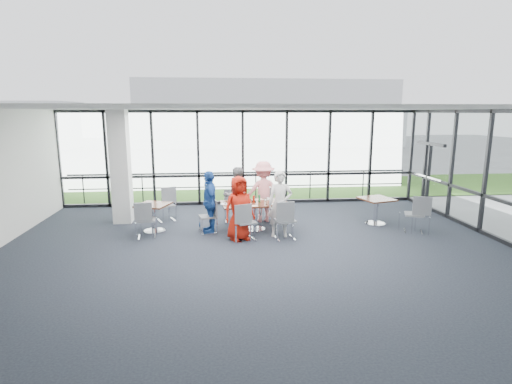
{
  "coord_description": "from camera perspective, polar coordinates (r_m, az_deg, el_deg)",
  "views": [
    {
      "loc": [
        -0.92,
        -8.51,
        3.13
      ],
      "look_at": [
        0.1,
        1.53,
        1.1
      ],
      "focal_mm": 28.0,
      "sensor_mm": 36.0,
      "label": 1
    }
  ],
  "objects": [
    {
      "name": "floor",
      "position": [
        9.11,
        0.36,
        -8.78
      ],
      "size": [
        12.0,
        10.0,
        0.02
      ],
      "primitive_type": "cube",
      "color": "black",
      "rests_on": "ground"
    },
    {
      "name": "ceiling",
      "position": [
        8.56,
        0.39,
        11.84
      ],
      "size": [
        12.0,
        10.0,
        0.04
      ],
      "primitive_type": "cube",
      "color": "silver",
      "rests_on": "ground"
    },
    {
      "name": "wall_front",
      "position": [
        3.93,
        8.38,
        -11.64
      ],
      "size": [
        12.0,
        0.1,
        3.2
      ],
      "primitive_type": "cube",
      "color": "silver",
      "rests_on": "ground"
    },
    {
      "name": "curtain_wall_back",
      "position": [
        13.62,
        -1.9,
        4.92
      ],
      "size": [
        12.0,
        0.1,
        3.2
      ],
      "primitive_type": "cube",
      "color": "white",
      "rests_on": "ground"
    },
    {
      "name": "exit_door",
      "position": [
        14.23,
        23.4,
        2.03
      ],
      "size": [
        0.12,
        1.6,
        2.1
      ],
      "primitive_type": "cube",
      "color": "black",
      "rests_on": "ground"
    },
    {
      "name": "structural_column",
      "position": [
        11.91,
        -18.78,
        3.39
      ],
      "size": [
        0.5,
        0.5,
        3.2
      ],
      "primitive_type": "cube",
      "color": "white",
      "rests_on": "ground"
    },
    {
      "name": "apron",
      "position": [
        18.79,
        -2.91,
        1.71
      ],
      "size": [
        80.0,
        70.0,
        0.02
      ],
      "primitive_type": "cube",
      "color": "slate",
      "rests_on": "ground"
    },
    {
      "name": "grass_strip",
      "position": [
        16.82,
        -2.56,
        0.67
      ],
      "size": [
        80.0,
        5.0,
        0.01
      ],
      "primitive_type": "cube",
      "color": "#2C5518",
      "rests_on": "ground"
    },
    {
      "name": "hangar_main",
      "position": [
        40.8,
        1.15,
        11.19
      ],
      "size": [
        24.0,
        10.0,
        6.0
      ],
      "primitive_type": "cube",
      "color": "silver",
      "rests_on": "ground"
    },
    {
      "name": "hangar_aux",
      "position": [
        40.32,
        -31.21,
        8.15
      ],
      "size": [
        10.0,
        6.0,
        4.0
      ],
      "primitive_type": "cube",
      "color": "silver",
      "rests_on": "ground"
    },
    {
      "name": "guard_rail",
      "position": [
        14.38,
        -2.03,
        0.83
      ],
      "size": [
        12.0,
        0.06,
        0.06
      ],
      "primitive_type": "cylinder",
      "rotation": [
        0.0,
        1.57,
        0.0
      ],
      "color": "#2D2D33",
      "rests_on": "ground"
    },
    {
      "name": "main_table",
      "position": [
        10.69,
        -0.16,
        -2.25
      ],
      "size": [
        1.88,
        1.18,
        0.75
      ],
      "rotation": [
        0.0,
        0.0,
        0.12
      ],
      "color": "black",
      "rests_on": "ground"
    },
    {
      "name": "side_table_left",
      "position": [
        10.87,
        -14.44,
        -2.36
      ],
      "size": [
        0.99,
        0.99,
        0.75
      ],
      "rotation": [
        0.0,
        0.0,
        -0.36
      ],
      "color": "black",
      "rests_on": "ground"
    },
    {
      "name": "side_table_right",
      "position": [
        11.72,
        16.82,
        -1.44
      ],
      "size": [
        1.02,
        1.02,
        0.75
      ],
      "rotation": [
        0.0,
        0.0,
        0.27
      ],
      "color": "black",
      "rests_on": "ground"
    },
    {
      "name": "diner_near_left",
      "position": [
        9.83,
        -2.44,
        -2.34
      ],
      "size": [
        0.92,
        0.76,
        1.6
      ],
      "primitive_type": "imported",
      "rotation": [
        0.0,
        0.0,
        0.37
      ],
      "color": "#B1190B",
      "rests_on": "ground"
    },
    {
      "name": "diner_near_right",
      "position": [
        10.1,
        3.46,
        -1.72
      ],
      "size": [
        0.67,
        0.52,
        1.69
      ],
      "primitive_type": "imported",
      "rotation": [
        0.0,
        0.0,
        -0.12
      ],
      "color": "silver",
      "rests_on": "ground"
    },
    {
      "name": "diner_far_left",
      "position": [
        11.26,
        -2.79,
        -0.52
      ],
      "size": [
        0.91,
        0.73,
        1.62
      ],
      "primitive_type": "imported",
      "rotation": [
        0.0,
        0.0,
        3.49
      ],
      "color": "slate",
      "rests_on": "ground"
    },
    {
      "name": "diner_far_right",
      "position": [
        11.47,
        1.05,
        0.05
      ],
      "size": [
        1.17,
        0.66,
        1.76
      ],
      "primitive_type": "imported",
      "rotation": [
        0.0,
        0.0,
        3.21
      ],
      "color": "pink",
      "rests_on": "ground"
    },
    {
      "name": "diner_end",
      "position": [
        10.48,
        -6.65,
        -1.42
      ],
      "size": [
        0.69,
        1.04,
        1.64
      ],
      "primitive_type": "imported",
      "rotation": [
        0.0,
        0.0,
        -1.39
      ],
      "color": "#1F4B9C",
      "rests_on": "ground"
    },
    {
      "name": "chair_main_nl",
      "position": [
        9.86,
        -1.52,
        -4.3
      ],
      "size": [
        0.57,
        0.57,
        0.93
      ],
      "primitive_type": null,
      "rotation": [
        0.0,
        0.0,
        0.32
      ],
      "color": "slate",
      "rests_on": "ground"
    },
    {
      "name": "chair_main_nr",
      "position": [
        9.97,
        4.15,
        -4.04
      ],
      "size": [
        0.53,
        0.53,
        0.97
      ],
      "primitive_type": null,
      "rotation": [
        0.0,
        0.0,
        0.13
      ],
      "color": "slate",
      "rests_on": "ground"
    },
    {
      "name": "chair_main_fl",
      "position": [
        11.52,
        -3.39,
        -2.12
      ],
      "size": [
        0.48,
        0.48,
        0.89
      ],
      "primitive_type": null,
      "rotation": [
        0.0,
        0.0,
        3.03
      ],
      "color": "slate",
      "rests_on": "ground"
    },
    {
      "name": "chair_main_fr",
      "position": [
        11.66,
        1.47,
        -1.9
      ],
      "size": [
        0.45,
        0.45,
        0.91
      ],
      "primitive_type": null,
      "rotation": [
        0.0,
        0.0,
        3.16
      ],
      "color": "slate",
      "rests_on": "ground"
    },
    {
      "name": "chair_main_end",
      "position": [
        10.56,
        -6.89,
        -3.5
      ],
      "size": [
        0.51,
        0.51,
        0.87
      ],
      "primitive_type": null,
      "rotation": [
        0.0,
        0.0,
        -1.34
      ],
      "color": "slate",
      "rests_on": "ground"
    },
    {
      "name": "chair_spare_la",
      "position": [
        10.44,
        -15.43,
        -3.86
      ],
      "size": [
        0.51,
        0.51,
        0.92
      ],
      "primitive_type": null,
      "rotation": [
        0.0,
        0.0,
        0.13
      ],
      "color": "slate",
      "rests_on": "ground"
    },
    {
      "name": "chair_spare_lb",
      "position": [
        11.89,
        -12.78,
        -1.85
      ],
      "size": [
        0.6,
        0.6,
        0.94
      ],
      "primitive_type": null,
      "rotation": [
        0.0,
        0.0,
        3.54
      ],
      "color": "slate",
      "rests_on": "ground"
    },
    {
      "name": "chair_spare_r",
      "position": [
        11.28,
        21.7,
        -2.98
      ],
      "size": [
        0.62,
        0.62,
        0.98
      ],
      "primitive_type": null,
      "rotation": [
        0.0,
        0.0,
        -0.39
      ],
      "color": "slate",
      "rests_on": "ground"
    },
    {
      "name": "plate_nl",
      "position": [
        10.24,
        -2.66,
        -2.03
      ],
      "size": [
        0.27,
        0.27,
        0.01
      ],
      "primitive_type": "cylinder",
      "color": "white",
      "rests_on": "main_table"
    },
    {
      "name": "plate_nr",
      "position": [
        10.47,
        2.91,
        -1.73
      ],
      "size": [
        0.25,
        0.25,
        0.01
      ],
      "primitive_type": "cylinder",
      "color": "white",
      "rests_on": "main_table"
    },
    {
      "name": "plate_fl",
      "position": [
        10.87,
        -2.99,
        -1.25
      ],
      "size": [
        0.26,
        0.26,
        0.01
      ],
      "primitive_type": "cylinder",
      "color": "white",
      "rests_on": "main_table"
    },
    {
      "name": "plate_fr",
      "position": [
        11.04,
        1.78,
        -1.04
      ],
      "size": [
        0.24,
        0.24,
        0.01
      ],
      "primitive_type": "cylinder",
      "color": "white",
      "rests_on": "main_table"
    },
    {
      "name": "plate_end",
      "position": [
        10.49,
        -4.42,
        -1.73
      ],
      "size": [
        0.25,
        0.25,
        0.01
      ],
      "primitive_type": "cylinder",
      "color": "white",
      "rests_on": "main_table"
    },
    {
      "name": "tumbler_a",
      "position": [
        10.41,
        -1.0,
        -1.44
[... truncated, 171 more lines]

